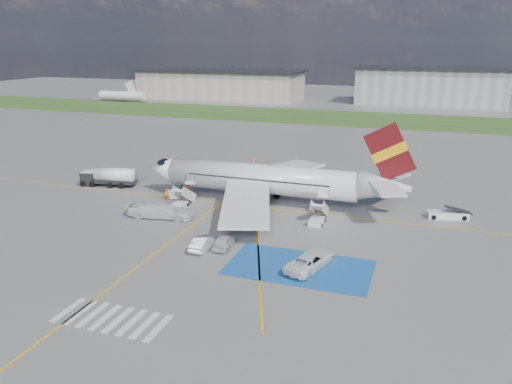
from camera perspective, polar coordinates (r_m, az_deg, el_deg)
ground at (r=55.81m, az=-4.04°, el=-5.46°), size 400.00×400.00×0.00m
grass_strip at (r=145.38m, az=10.87°, el=8.27°), size 400.00×30.00×0.01m
taxiway_line_main at (r=66.29m, az=0.01°, el=-1.72°), size 120.00×0.20×0.01m
taxiway_line_cross at (r=49.97m, az=-13.94°, el=-8.73°), size 0.20×60.00×0.01m
taxiway_line_diag at (r=66.29m, az=0.01°, el=-1.72°), size 20.71×56.45×0.01m
staging_box at (r=49.41m, az=4.97°, el=-8.57°), size 14.00×8.00×0.01m
crosswalk at (r=42.55m, az=-16.14°, el=-13.73°), size 9.00×4.00×0.01m
terminal_west at (r=193.44m, az=-4.07°, el=12.12°), size 60.00×22.00×10.00m
terminal_centre at (r=182.99m, az=19.23°, el=11.28°), size 48.00×18.00×12.00m
airliner at (r=66.66m, az=1.80°, el=1.42°), size 36.81×32.95×11.92m
airstairs_fwd at (r=66.84m, az=-8.64°, el=-1.20°), size 1.90×5.20×3.60m
airstairs_aft at (r=60.83m, az=7.04°, el=-2.99°), size 1.90×5.20×3.60m
fuel_tanker at (r=78.73m, az=-16.46°, el=1.50°), size 8.58×3.57×2.84m
gpu_cart at (r=70.45m, az=-9.24°, el=-0.22°), size 1.93×1.34×1.53m
belt_loader at (r=66.56m, az=21.06°, el=-2.47°), size 5.47×2.98×1.58m
car_silver_a at (r=53.54m, az=-3.62°, el=-5.62°), size 1.97×4.31×1.44m
car_silver_b at (r=53.35m, az=-6.06°, el=-5.77°), size 1.52×4.34×1.43m
van_white_a at (r=49.11m, az=6.30°, el=-7.48°), size 3.89×5.86×2.02m
van_white_b at (r=63.14m, az=-10.90°, el=-1.84°), size 6.54×3.43×2.44m
crew_fwd at (r=69.78m, az=-10.14°, el=-0.32°), size 0.72×0.70×1.66m
crew_nose at (r=69.96m, az=-7.75°, el=-0.03°), size 1.20×1.16×1.96m
crew_aft at (r=63.01m, az=6.86°, el=-2.05°), size 0.48×1.02×1.70m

